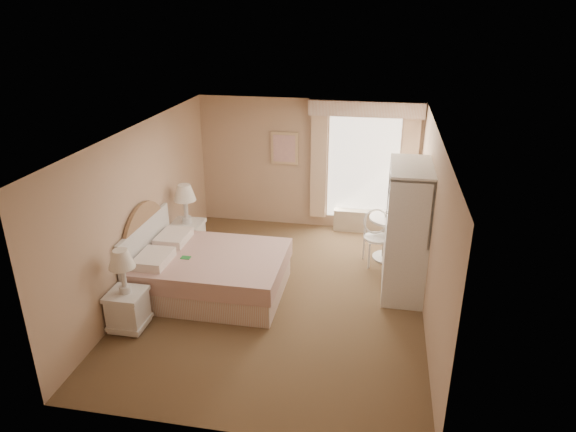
% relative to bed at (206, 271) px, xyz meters
% --- Properties ---
extents(room, '(4.21, 5.51, 2.51)m').
position_rel_bed_xyz_m(room, '(1.12, 0.11, 0.89)').
color(room, brown).
rests_on(room, ground).
extents(window, '(2.05, 0.22, 2.51)m').
position_rel_bed_xyz_m(window, '(2.17, 2.77, 0.99)').
color(window, white).
rests_on(window, room).
extents(framed_art, '(0.52, 0.04, 0.62)m').
position_rel_bed_xyz_m(framed_art, '(0.67, 2.82, 1.19)').
color(framed_art, '#D3AE81').
rests_on(framed_art, room).
extents(bed, '(2.14, 1.67, 1.48)m').
position_rel_bed_xyz_m(bed, '(0.00, 0.00, 0.00)').
color(bed, tan).
rests_on(bed, room).
extents(nightstand_near, '(0.48, 0.48, 1.16)m').
position_rel_bed_xyz_m(nightstand_near, '(-0.72, -1.10, 0.08)').
color(nightstand_near, white).
rests_on(nightstand_near, room).
extents(nightstand_far, '(0.53, 0.53, 1.28)m').
position_rel_bed_xyz_m(nightstand_far, '(-0.72, 1.16, 0.13)').
color(nightstand_far, white).
rests_on(nightstand_far, room).
extents(round_table, '(0.72, 0.72, 0.76)m').
position_rel_bed_xyz_m(round_table, '(2.72, 1.65, 0.15)').
color(round_table, silver).
rests_on(round_table, room).
extents(cafe_chair, '(0.56, 0.56, 0.93)m').
position_rel_bed_xyz_m(cafe_chair, '(2.50, 1.49, 0.18)').
color(cafe_chair, silver).
rests_on(cafe_chair, room).
extents(armoire, '(0.60, 1.20, 1.99)m').
position_rel_bed_xyz_m(armoire, '(2.93, 0.62, 0.47)').
color(armoire, white).
rests_on(armoire, room).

